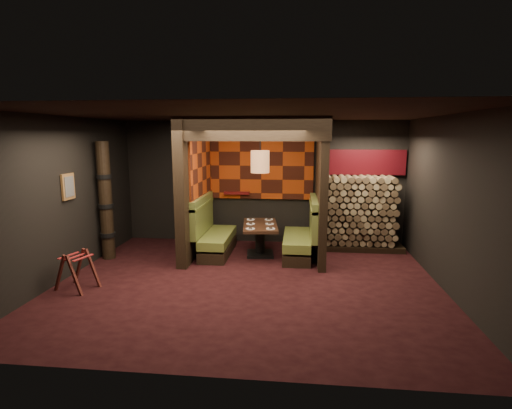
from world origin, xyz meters
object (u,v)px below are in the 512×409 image
object	(u,v)px
booth_bench_left	(213,235)
luggage_rack	(77,269)
totem_column	(106,202)
pendant_lamp	(260,162)
firewood_stack	(364,213)
dining_table	(260,235)
booth_bench_right	(302,238)

from	to	relation	value
booth_bench_left	luggage_rack	xyz separation A→B (m)	(-1.82, -2.21, -0.06)
totem_column	booth_bench_left	bearing A→B (deg)	14.75
pendant_lamp	firewood_stack	size ratio (longest dim) A/B	0.63
dining_table	firewood_stack	distance (m)	2.38
dining_table	firewood_stack	size ratio (longest dim) A/B	0.78
booth_bench_right	pendant_lamp	distance (m)	1.82
dining_table	pendant_lamp	world-z (taller)	pendant_lamp
booth_bench_left	firewood_stack	distance (m)	3.35
booth_bench_right	firewood_stack	distance (m)	1.58
booth_bench_left	dining_table	world-z (taller)	booth_bench_left
luggage_rack	pendant_lamp	bearing A→B (deg)	37.03
luggage_rack	firewood_stack	bearing A→B (deg)	29.87
totem_column	pendant_lamp	bearing A→B (deg)	8.75
pendant_lamp	totem_column	xyz separation A→B (m)	(-3.10, -0.48, -0.80)
firewood_stack	totem_column	bearing A→B (deg)	-166.81
firewood_stack	booth_bench_right	bearing A→B (deg)	-152.65
booth_bench_right	dining_table	xyz separation A→B (m)	(-0.88, -0.02, 0.04)
booth_bench_left	totem_column	size ratio (longest dim) A/B	0.67
dining_table	firewood_stack	bearing A→B (deg)	17.93
totem_column	dining_table	bearing A→B (deg)	9.65
booth_bench_left	dining_table	size ratio (longest dim) A/B	1.18
dining_table	pendant_lamp	xyz separation A→B (m)	(-0.00, -0.05, 1.54)
luggage_rack	firewood_stack	world-z (taller)	firewood_stack
booth_bench_right	luggage_rack	distance (m)	4.32
booth_bench_left	booth_bench_right	distance (m)	1.89
dining_table	firewood_stack	xyz separation A→B (m)	(2.23, 0.72, 0.38)
dining_table	luggage_rack	distance (m)	3.58
booth_bench_left	pendant_lamp	distance (m)	1.89
pendant_lamp	firewood_stack	bearing A→B (deg)	19.08
dining_table	booth_bench_right	bearing A→B (deg)	1.46
pendant_lamp	totem_column	world-z (taller)	pendant_lamp
totem_column	firewood_stack	size ratio (longest dim) A/B	1.39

